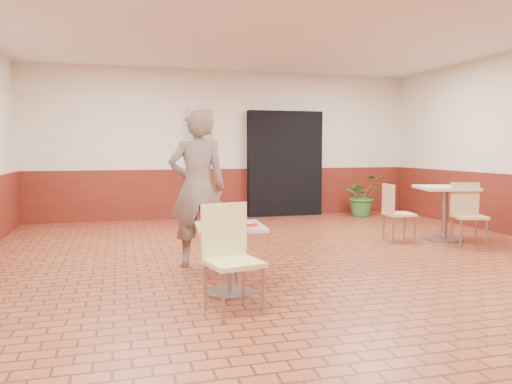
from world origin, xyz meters
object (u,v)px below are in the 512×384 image
object	(u,v)px
ring_donut	(222,221)
chair_second_front	(467,211)
paper_cup	(237,216)
main_table	(230,248)
chair_main_back	(221,238)
long_john_donut	(236,221)
serving_tray	(230,224)
chair_second_left	(395,209)
customer	(198,188)
chair_main_front	(230,252)
potted_plant	(362,196)
second_table	(445,204)

from	to	relation	value
ring_donut	chair_second_front	world-z (taller)	chair_second_front
paper_cup	main_table	bearing A→B (deg)	-132.70
chair_main_back	long_john_donut	xyz separation A→B (m)	(0.02, -0.65, 0.28)
serving_tray	paper_cup	xyz separation A→B (m)	(0.09, 0.10, 0.06)
ring_donut	chair_second_left	distance (m)	3.72
main_table	long_john_donut	distance (m)	0.28
serving_tray	chair_second_left	world-z (taller)	chair_second_left
customer	serving_tray	bearing A→B (deg)	96.77
ring_donut	main_table	bearing A→B (deg)	-16.75
chair_main_front	potted_plant	size ratio (longest dim) A/B	1.09
main_table	second_table	world-z (taller)	second_table
chair_main_front	paper_cup	xyz separation A→B (m)	(0.21, 0.62, 0.23)
chair_main_front	customer	size ratio (longest dim) A/B	0.49
paper_cup	chair_second_front	world-z (taller)	chair_second_front
chair_main_back	potted_plant	distance (m)	5.70
long_john_donut	second_table	distance (m)	4.29
chair_second_front	potted_plant	world-z (taller)	chair_second_front
potted_plant	long_john_donut	bearing A→B (deg)	-128.43
chair_second_left	customer	bearing A→B (deg)	110.77
second_table	chair_second_front	xyz separation A→B (m)	(0.04, -0.46, -0.05)
chair_main_front	chair_second_left	distance (m)	4.07
paper_cup	second_table	size ratio (longest dim) A/B	0.10
chair_main_back	serving_tray	xyz separation A→B (m)	(-0.03, -0.58, 0.24)
paper_cup	second_table	world-z (taller)	second_table
ring_donut	long_john_donut	xyz separation A→B (m)	(0.12, -0.09, 0.01)
paper_cup	second_table	bearing A→B (deg)	26.16
second_table	chair_main_front	bearing A→B (deg)	-148.14
serving_tray	chair_second_front	size ratio (longest dim) A/B	0.50
chair_main_back	second_table	xyz separation A→B (m)	(3.81, 1.36, 0.11)
chair_main_back	long_john_donut	world-z (taller)	chair_main_back
main_table	long_john_donut	size ratio (longest dim) A/B	4.26
customer	chair_second_front	world-z (taller)	customer
chair_main_front	chair_second_left	bearing A→B (deg)	26.48
chair_main_front	ring_donut	xyz separation A→B (m)	(0.04, 0.54, 0.20)
chair_main_front	chair_second_front	size ratio (longest dim) A/B	1.02
customer	second_table	world-z (taller)	customer
second_table	chair_second_front	world-z (taller)	chair_second_front
long_john_donut	potted_plant	bearing A→B (deg)	51.57
main_table	chair_main_back	distance (m)	0.58
long_john_donut	second_table	world-z (taller)	second_table
chair_main_back	chair_second_left	distance (m)	3.35
serving_tray	second_table	xyz separation A→B (m)	(3.84, 1.94, -0.13)
customer	serving_tray	world-z (taller)	customer
customer	paper_cup	xyz separation A→B (m)	(0.21, -1.15, -0.20)
long_john_donut	paper_cup	distance (m)	0.18
chair_main_back	customer	world-z (taller)	customer
serving_tray	paper_cup	world-z (taller)	paper_cup
second_table	chair_second_left	xyz separation A→B (m)	(-0.80, 0.12, -0.07)
ring_donut	chair_second_left	xyz separation A→B (m)	(3.11, 2.03, -0.23)
chair_second_front	serving_tray	bearing A→B (deg)	-142.19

